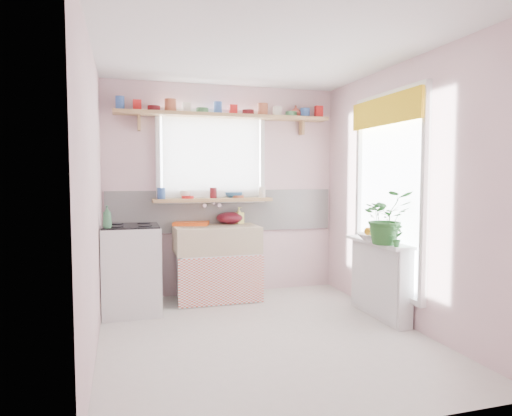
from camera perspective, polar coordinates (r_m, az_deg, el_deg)
name	(u,v)px	position (r m, az deg, el deg)	size (l,w,h in m)	color
room	(297,181)	(5.00, 5.19, 3.43)	(3.20, 3.20, 3.20)	beige
sink_unit	(217,262)	(5.28, -4.92, -6.79)	(0.95, 0.65, 1.11)	white
cooker	(131,269)	(4.93, -15.31, -7.34)	(0.58, 0.58, 0.93)	white
radiator_ledge	(380,278)	(4.80, 15.24, -8.41)	(0.22, 0.95, 0.78)	white
windowsill	(213,200)	(5.37, -5.36, 1.01)	(1.40, 0.22, 0.04)	tan
pine_shelf	(226,116)	(5.43, -3.82, 11.41)	(2.52, 0.24, 0.04)	tan
shelf_crockery	(226,109)	(5.44, -3.83, 12.19)	(2.47, 0.11, 0.12)	#3359A5
sill_crockery	(213,193)	(5.37, -5.37, 1.83)	(1.35, 0.11, 0.12)	#3359A5
dish_tray	(191,223)	(5.37, -8.09, -1.90)	(0.39, 0.30, 0.04)	#FF5916
colander	(230,218)	(5.45, -3.32, -1.25)	(0.31, 0.31, 0.14)	#530E1B
jade_plant	(386,217)	(4.47, 15.98, -1.14)	(0.46, 0.40, 0.51)	#255B24
fruit_bowl	(373,237)	(4.68, 14.48, -3.57)	(0.31, 0.31, 0.07)	silver
herb_pot	(396,234)	(4.34, 17.14, -3.18)	(0.12, 0.08, 0.23)	#2D7130
soap_bottle_sink	(239,215)	(5.48, -2.14, -0.92)	(0.09, 0.09, 0.20)	#ECEB69
sill_cup	(185,194)	(5.38, -8.90, 1.70)	(0.12, 0.12, 0.09)	white
sill_bowl	(234,195)	(5.49, -2.81, 1.65)	(0.21, 0.21, 0.07)	#2E6396
shelf_vase	(296,112)	(5.76, 4.99, 11.92)	(0.14, 0.14, 0.15)	#B54737
cooker_bottle	(107,217)	(4.64, -18.11, -1.06)	(0.09, 0.09, 0.22)	#3B764F
fruit	(374,231)	(4.68, 14.51, -2.82)	(0.20, 0.14, 0.10)	orange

